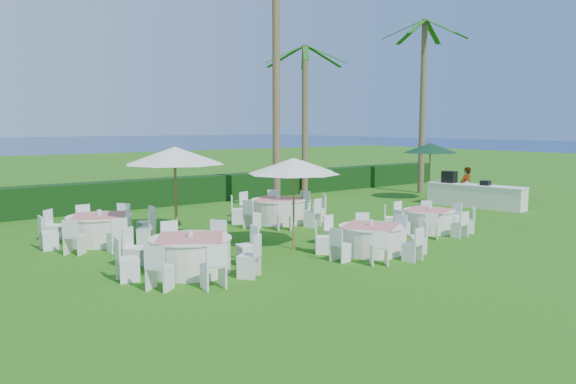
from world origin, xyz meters
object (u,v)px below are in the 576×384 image
umbrella_b (294,166)px  banquet_table_c (429,220)px  banquet_table_d (100,229)px  umbrella_d (302,166)px  banquet_table_b (371,238)px  staff_person (466,186)px  umbrella_green (430,148)px  umbrella_a (175,155)px  banquet_table_e (279,210)px  banquet_table_a (191,254)px  umbrella_c (174,155)px  buffet_table (475,195)px

umbrella_b → banquet_table_c: bearing=-6.3°
banquet_table_d → umbrella_d: (7.20, -0.70, 1.62)m
banquet_table_b → banquet_table_c: 4.00m
staff_person → umbrella_green: bearing=-92.2°
umbrella_a → umbrella_d: 5.63m
banquet_table_e → banquet_table_c: bearing=-55.9°
banquet_table_a → umbrella_c: bearing=68.3°
umbrella_green → staff_person: umbrella_green is taller
staff_person → umbrella_c: bearing=-6.8°
banquet_table_b → umbrella_b: size_ratio=1.18×
banquet_table_b → banquet_table_c: bearing=16.1°
banquet_table_b → banquet_table_d: (-5.58, 5.82, 0.04)m
banquet_table_a → umbrella_c: 5.57m
banquet_table_e → umbrella_b: (-2.25, -3.84, 1.93)m
staff_person → buffet_table: bearing=68.5°
umbrella_c → umbrella_green: bearing=1.9°
buffet_table → banquet_table_d: bearing=171.8°
umbrella_d → umbrella_green: umbrella_green is taller
banquet_table_d → staff_person: staff_person is taller
banquet_table_a → staff_person: 15.48m
banquet_table_c → buffet_table: size_ratio=0.68×
banquet_table_d → umbrella_b: size_ratio=1.28×
banquet_table_c → banquet_table_d: banquet_table_d is taller
banquet_table_d → umbrella_b: umbrella_b is taller
banquet_table_c → umbrella_c: size_ratio=1.03×
banquet_table_e → umbrella_green: bearing=4.9°
staff_person → banquet_table_b: bearing=22.9°
banquet_table_a → banquet_table_d: 4.74m
umbrella_d → buffet_table: bearing=-10.5°
banquet_table_b → umbrella_d: (1.62, 5.12, 1.66)m
umbrella_d → banquet_table_e: bearing=151.8°
buffet_table → umbrella_c: bearing=169.9°
umbrella_c → buffet_table: 13.36m
umbrella_a → umbrella_green: size_ratio=1.09×
umbrella_c → umbrella_green: umbrella_c is taller
umbrella_green → staff_person: (-0.10, -2.12, -1.62)m
banquet_table_d → banquet_table_e: size_ratio=0.98×
banquet_table_b → banquet_table_d: banquet_table_d is taller
umbrella_c → banquet_table_b: bearing=-62.6°
umbrella_d → buffet_table: (8.32, -1.54, -1.54)m
umbrella_green → umbrella_d: bearing=-172.0°
umbrella_d → buffet_table: size_ratio=0.53×
umbrella_b → staff_person: (11.60, 2.53, -1.55)m
banquet_table_d → umbrella_c: size_ratio=1.19×
banquet_table_a → buffet_table: buffet_table is taller
banquet_table_d → banquet_table_e: 6.44m
umbrella_d → umbrella_green: bearing=8.0°
banquet_table_d → banquet_table_a: bearing=-82.5°
umbrella_c → umbrella_green: size_ratio=1.05×
banquet_table_e → umbrella_c: bearing=174.6°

